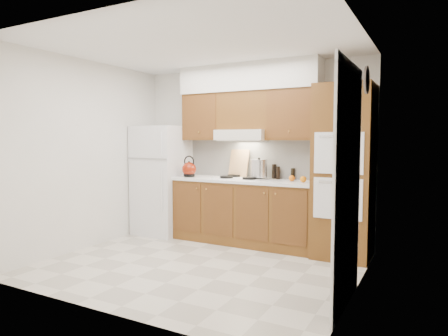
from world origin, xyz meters
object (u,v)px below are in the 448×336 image
object	(u,v)px
kettle	(189,169)
fridge	(162,180)
oven_cabinet	(344,172)
stock_pot	(259,169)

from	to	relation	value
kettle	fridge	bearing A→B (deg)	170.72
oven_cabinet	kettle	xyz separation A→B (m)	(-2.28, -0.11, -0.04)
fridge	stock_pot	distance (m)	1.66
fridge	kettle	distance (m)	0.61
oven_cabinet	kettle	bearing A→B (deg)	-177.32
fridge	stock_pot	bearing A→B (deg)	3.99
oven_cabinet	stock_pot	bearing A→B (deg)	176.25
fridge	kettle	world-z (taller)	fridge
fridge	oven_cabinet	xyz separation A→B (m)	(2.85, 0.03, 0.24)
kettle	stock_pot	world-z (taller)	stock_pot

